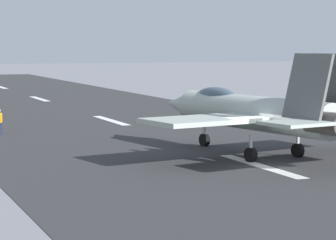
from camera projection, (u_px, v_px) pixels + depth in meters
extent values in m
plane|color=gray|center=(257.00, 165.00, 39.09)|extent=(400.00, 400.00, 0.00)
cube|color=#2F2F31|center=(257.00, 165.00, 39.09)|extent=(240.00, 26.00, 0.02)
cube|color=white|center=(261.00, 166.00, 38.73)|extent=(8.00, 0.70, 0.00)
cube|color=white|center=(111.00, 120.00, 61.63)|extent=(8.00, 0.70, 0.00)
cube|color=white|center=(40.00, 99.00, 85.71)|extent=(8.00, 0.70, 0.00)
cube|color=white|center=(1.00, 87.00, 108.69)|extent=(8.00, 0.70, 0.00)
cylinder|color=#A3ADA6|center=(253.00, 113.00, 42.21)|extent=(12.03, 4.09, 1.87)
cone|color=#A3ADA6|center=(179.00, 104.00, 48.34)|extent=(3.00, 2.08, 1.59)
ellipsoid|color=#3F5160|center=(217.00, 97.00, 44.95)|extent=(3.74, 1.76, 1.10)
cylinder|color=#47423D|center=(326.00, 123.00, 36.80)|extent=(2.37, 1.50, 1.10)
cube|color=#A3ADA6|center=(205.00, 120.00, 39.27)|extent=(4.47, 6.52, 0.24)
cube|color=#A3ADA6|center=(320.00, 113.00, 43.48)|extent=(4.47, 6.52, 0.24)
cube|color=#A3ADA6|center=(296.00, 123.00, 35.79)|extent=(2.89, 3.20, 0.16)
cube|color=#535657|center=(308.00, 87.00, 37.21)|extent=(2.73, 1.42, 3.14)
cube|color=#535657|center=(335.00, 85.00, 38.17)|extent=(2.73, 1.42, 3.14)
cylinder|color=silver|center=(204.00, 135.00, 46.20)|extent=(0.18, 0.18, 1.40)
cylinder|color=black|center=(204.00, 140.00, 46.23)|extent=(0.80, 0.44, 0.76)
cylinder|color=silver|center=(251.00, 149.00, 40.00)|extent=(0.18, 0.18, 1.40)
cylinder|color=black|center=(251.00, 155.00, 40.03)|extent=(0.80, 0.44, 0.76)
cylinder|color=silver|center=(298.00, 144.00, 41.71)|extent=(0.18, 0.18, 1.40)
cylinder|color=black|center=(298.00, 150.00, 41.75)|extent=(0.80, 0.44, 0.76)
cylinder|color=orange|center=(0.00, 119.00, 52.03)|extent=(0.10, 0.10, 0.58)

